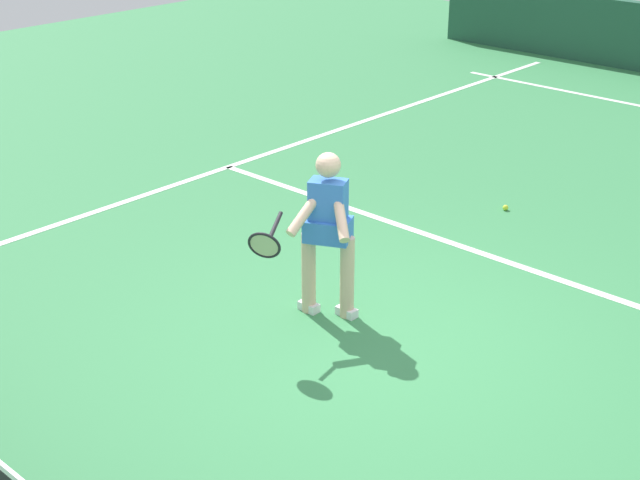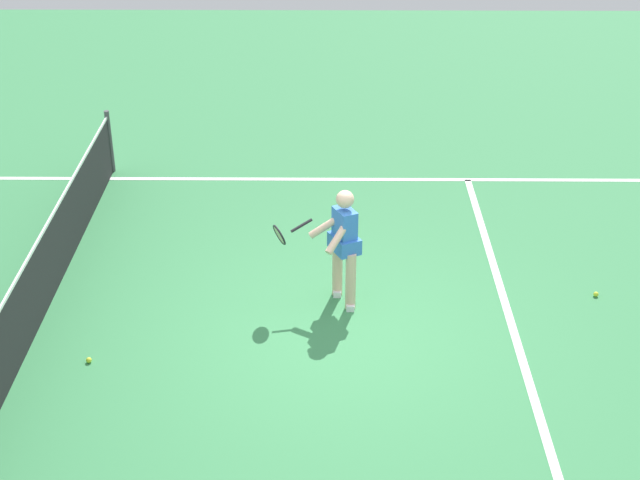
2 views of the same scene
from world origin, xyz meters
name	(u,v)px [view 1 (image 1 of 2)]	position (x,y,z in m)	size (l,w,h in m)	color
ground_plane	(376,340)	(0.00, 0.00, 0.00)	(28.58, 28.58, 0.00)	#38844C
service_line_marking	(507,262)	(0.00, -2.12, 0.00)	(8.47, 0.10, 0.01)	white
sideline_right_marking	(92,213)	(4.23, 0.00, 0.00)	(0.10, 19.99, 0.01)	white
tennis_player	(326,230)	(0.63, -0.04, 0.85)	(0.68, 1.13, 1.55)	beige
tennis_ball_mid	(506,208)	(0.76, -3.30, 0.03)	(0.07, 0.07, 0.07)	#D1E533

